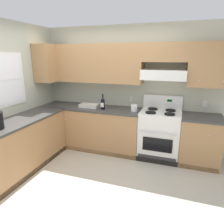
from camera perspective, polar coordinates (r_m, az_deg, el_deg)
name	(u,v)px	position (r m, az deg, el deg)	size (l,w,h in m)	color
ground_plane	(86,182)	(3.42, -7.25, -19.16)	(7.04, 7.04, 0.00)	#B2AA99
wall_back	(135,80)	(4.16, 6.44, 9.01)	(4.68, 0.57, 2.55)	#B7BAA3
wall_left	(8,91)	(4.02, -27.39, 5.21)	(0.47, 4.00, 2.55)	#B7BAA3
counter_back_run	(115,130)	(4.22, 0.74, -5.20)	(3.60, 0.65, 0.91)	#A87A4C
counter_left_run	(20,146)	(3.86, -24.57, -8.69)	(0.63, 1.91, 0.91)	#A87A4C
stove	(159,134)	(4.05, 13.25, -6.12)	(0.76, 0.62, 1.20)	white
wine_bottle	(103,103)	(4.04, -2.61, 2.52)	(0.08, 0.08, 0.31)	black
bowl	(89,106)	(4.25, -6.43, 1.65)	(0.39, 0.22, 0.07)	beige
paper_towel_roll	(134,108)	(3.93, 6.28, 1.18)	(0.12, 0.12, 0.13)	white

